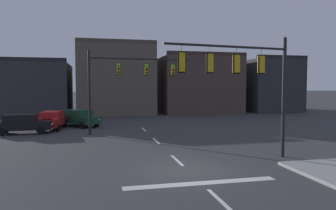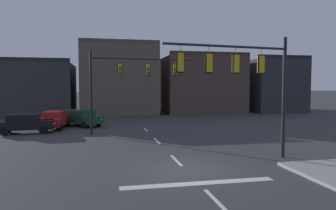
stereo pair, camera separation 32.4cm
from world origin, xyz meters
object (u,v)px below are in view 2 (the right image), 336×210
Objects in this scene: signal_mast_near_side at (245,73)px; car_lot_farside at (82,117)px; car_lot_nearside at (55,119)px; signal_mast_far_side at (125,76)px; car_lot_middle at (25,123)px.

car_lot_farside is (-9.28, 16.33, -3.73)m from signal_mast_near_side.
signal_mast_near_side is 1.54× the size of car_lot_nearside.
signal_mast_near_side is 0.83× the size of signal_mast_far_side.
signal_mast_near_side is 19.15m from car_lot_farside.
car_lot_nearside and car_lot_middle have the same top height.
car_lot_nearside and car_lot_farside have the same top height.
signal_mast_near_side is at bearing -52.45° from car_lot_nearside.
signal_mast_near_side is 12.27m from signal_mast_far_side.
signal_mast_far_side is at bearing -10.47° from car_lot_middle.
signal_mast_near_side is at bearing -42.70° from car_lot_middle.
car_lot_farside is at bearing 126.20° from signal_mast_far_side.
car_lot_nearside is at bearing -151.03° from car_lot_farside.
car_lot_middle is at bearing -138.55° from car_lot_farside.
signal_mast_near_side is 1.55× the size of car_lot_middle.
car_lot_farside is at bearing 28.97° from car_lot_nearside.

